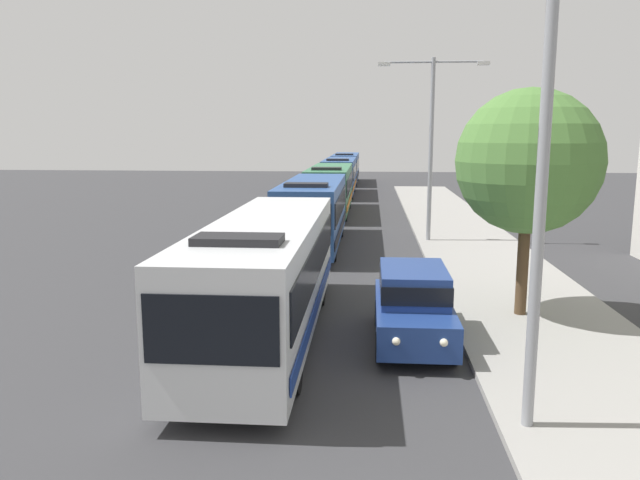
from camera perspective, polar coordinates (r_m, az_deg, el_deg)
The scene contains 9 objects.
bus_lead at distance 15.79m, azimuth -4.90°, elevation -3.05°, with size 2.58×11.25×3.21m.
bus_second_in_line at distance 28.33m, azimuth -0.61°, elevation 2.72°, with size 2.58×10.46×3.21m.
bus_middle at distance 40.12m, azimuth 0.95°, elevation 4.83°, with size 2.58×11.11×3.21m.
bus_fourth_in_line at distance 52.41m, azimuth 1.84°, elevation 6.00°, with size 2.58×10.96×3.21m.
bus_rear at distance 65.05m, azimuth 2.40°, elevation 6.75°, with size 2.58×11.61×3.21m.
white_suv at distance 15.65m, azimuth 8.60°, elevation -5.73°, with size 1.86×4.55×1.90m.
streetlamp_near at distance 10.76m, azimuth 20.12°, elevation 10.19°, with size 5.60×0.28×8.62m.
streetlamp_mid at distance 29.62m, azimuth 10.26°, elevation 9.80°, with size 5.05×0.28×8.47m.
roadside_tree at distance 17.83m, azimuth 18.72°, elevation 6.86°, with size 3.96×3.96×6.28m.
Camera 1 is at (1.29, -4.88, 5.21)m, focal length 34.61 mm.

